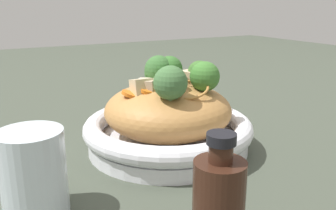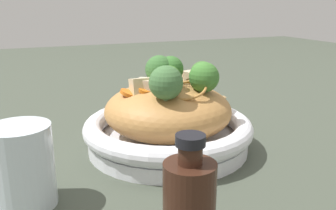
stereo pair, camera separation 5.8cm
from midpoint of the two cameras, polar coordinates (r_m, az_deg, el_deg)
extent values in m
plane|color=#3F463A|center=(0.61, 2.76, -6.79)|extent=(3.00, 3.00, 0.00)
cylinder|color=white|center=(0.60, 2.78, -5.83)|extent=(0.26, 0.26, 0.02)
torus|color=white|center=(0.59, 2.81, -3.46)|extent=(0.27, 0.27, 0.03)
ellipsoid|color=#B57E43|center=(0.58, 2.85, -0.86)|extent=(0.20, 0.20, 0.09)
torus|color=#B88741|center=(0.58, 2.99, 1.55)|extent=(0.06, 0.07, 0.03)
torus|color=#BA7D3A|center=(0.54, 6.19, 2.32)|extent=(0.08, 0.08, 0.02)
cone|color=#9CB678|center=(0.59, 3.23, 3.36)|extent=(0.03, 0.03, 0.02)
sphere|color=#376C2D|center=(0.58, 3.27, 5.64)|extent=(0.05, 0.05, 0.04)
cone|color=#98C370|center=(0.58, 1.50, 3.28)|extent=(0.03, 0.03, 0.02)
sphere|color=#3A6B33|center=(0.58, 1.52, 5.58)|extent=(0.06, 0.06, 0.05)
cone|color=#9AC172|center=(0.65, 1.13, 3.30)|extent=(0.02, 0.02, 0.02)
sphere|color=#3B7833|center=(0.65, 1.14, 5.05)|extent=(0.04, 0.04, 0.04)
cone|color=#A0BA74|center=(0.52, 2.90, 0.61)|extent=(0.02, 0.02, 0.02)
sphere|color=#426D3C|center=(0.51, 2.94, 3.47)|extent=(0.06, 0.06, 0.05)
cone|color=#A2BA76|center=(0.55, 3.20, 2.41)|extent=(0.02, 0.02, 0.01)
sphere|color=#41772C|center=(0.54, 3.23, 4.32)|extent=(0.04, 0.04, 0.04)
cone|color=#99BA70|center=(0.62, 8.03, 2.80)|extent=(0.02, 0.02, 0.02)
sphere|color=#3E6C2E|center=(0.61, 8.11, 4.96)|extent=(0.05, 0.05, 0.04)
cone|color=#A4B97C|center=(0.56, 8.57, 1.88)|extent=(0.02, 0.02, 0.02)
sphere|color=#407831|center=(0.56, 8.68, 4.30)|extent=(0.05, 0.05, 0.05)
cylinder|color=orange|center=(0.60, 1.93, 3.87)|extent=(0.03, 0.03, 0.02)
cylinder|color=orange|center=(0.55, -0.68, 2.36)|extent=(0.03, 0.03, 0.01)
cylinder|color=orange|center=(0.55, -3.23, 1.78)|extent=(0.03, 0.03, 0.01)
cylinder|color=beige|center=(0.55, 3.07, 2.92)|extent=(0.04, 0.04, 0.02)
torus|color=#2F5B32|center=(0.55, 3.07, 2.92)|extent=(0.05, 0.05, 0.02)
cylinder|color=beige|center=(0.58, 0.58, 3.48)|extent=(0.04, 0.04, 0.02)
torus|color=#396329|center=(0.58, 0.58, 3.48)|extent=(0.05, 0.05, 0.02)
cylinder|color=beige|center=(0.63, 1.12, 3.89)|extent=(0.05, 0.05, 0.02)
torus|color=#306530|center=(0.63, 1.12, 3.89)|extent=(0.05, 0.05, 0.02)
cube|color=beige|center=(0.62, 7.08, 3.87)|extent=(0.04, 0.04, 0.03)
cube|color=beige|center=(0.56, -0.79, 3.16)|extent=(0.04, 0.04, 0.02)
cube|color=beige|center=(0.56, -1.46, 2.96)|extent=(0.03, 0.03, 0.03)
cylinder|color=#381E14|center=(0.32, 8.70, -7.80)|extent=(0.02, 0.02, 0.02)
cylinder|color=black|center=(0.32, 8.81, -5.57)|extent=(0.03, 0.03, 0.01)
cylinder|color=tan|center=(0.89, 4.32, 0.99)|extent=(0.22, 0.04, 0.01)
cylinder|color=tan|center=(0.88, 4.53, 0.83)|extent=(0.22, 0.04, 0.01)
cylinder|color=silver|center=(0.45, -18.52, -9.23)|extent=(0.07, 0.07, 0.10)
camera|label=1|loc=(0.03, -87.14, 0.83)|focal=38.79mm
camera|label=2|loc=(0.03, 92.86, -0.83)|focal=38.79mm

